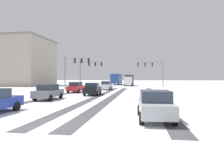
{
  "coord_description": "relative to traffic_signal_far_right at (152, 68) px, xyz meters",
  "views": [
    {
      "loc": [
        4.56,
        -9.4,
        2.35
      ],
      "look_at": [
        0.0,
        22.57,
        2.8
      ],
      "focal_mm": 32.14,
      "sensor_mm": 36.0,
      "label": 1
    }
  ],
  "objects": [
    {
      "name": "traffic_signal_near_left",
      "position": [
        -15.6,
        -14.17,
        -0.05
      ],
      "size": [
        5.19,
        0.58,
        6.5
      ],
      "color": "slate",
      "rests_on": "ground"
    },
    {
      "name": "traffic_signal_far_right",
      "position": [
        0.0,
        0.0,
        0.0
      ],
      "size": [
        6.64,
        0.48,
        6.5
      ],
      "color": "slate",
      "rests_on": "ground"
    },
    {
      "name": "car_grey_fourth",
      "position": [
        -12.49,
        -31.88,
        -3.99
      ],
      "size": [
        1.88,
        4.12,
        1.62
      ],
      "color": "slate",
      "rests_on": "ground"
    },
    {
      "name": "office_building_far_left_block",
      "position": [
        -41.8,
        1.35,
        1.96
      ],
      "size": [
        25.19,
        15.74,
        13.53
      ],
      "color": "#A89E8E",
      "rests_on": "ground"
    },
    {
      "name": "traffic_signal_far_left",
      "position": [
        -15.41,
        -3.96,
        -0.03
      ],
      "size": [
        5.66,
        0.51,
        6.5
      ],
      "color": "slate",
      "rests_on": "ground"
    },
    {
      "name": "wheel_track_oncoming",
      "position": [
        -13.51,
        -26.17,
        -4.81
      ],
      "size": [
        0.99,
        35.47,
        0.01
      ],
      "primitive_type": "cube",
      "color": "#4C4C51",
      "rests_on": "ground"
    },
    {
      "name": "car_red_second",
      "position": [
        -12.86,
        -21.73,
        -3.99
      ],
      "size": [
        1.86,
        4.12,
        1.62
      ],
      "color": "red",
      "rests_on": "ground"
    },
    {
      "name": "wheel_track_center",
      "position": [
        -6.24,
        -26.17,
        -4.81
      ],
      "size": [
        1.03,
        35.47,
        0.01
      ],
      "primitive_type": "cube",
      "color": "#4C4C51",
      "rests_on": "ground"
    },
    {
      "name": "sidewalk_kerb_right",
      "position": [
        4.04,
        -27.79,
        -4.75
      ],
      "size": [
        4.0,
        35.47,
        0.12
      ],
      "primitive_type": "cube",
      "color": "white",
      "rests_on": "ground"
    },
    {
      "name": "ground_plane",
      "position": [
        -7.5,
        -42.29,
        -4.81
      ],
      "size": [
        300.0,
        300.0,
        0.0
      ],
      "primitive_type": "plane",
      "color": "silver"
    },
    {
      "name": "car_black_third",
      "position": [
        -9.21,
        -25.85,
        -3.99
      ],
      "size": [
        1.98,
        4.17,
        1.62
      ],
      "color": "black",
      "rests_on": "ground"
    },
    {
      "name": "bus_oncoming",
      "position": [
        -10.59,
        12.44,
        -2.82
      ],
      "size": [
        2.74,
        11.02,
        3.38
      ],
      "color": "#284793",
      "rests_on": "ground"
    },
    {
      "name": "box_truck_delivery",
      "position": [
        -6.17,
        4.16,
        -3.18
      ],
      "size": [
        2.45,
        7.45,
        3.02
      ],
      "color": "silver",
      "rests_on": "ground"
    },
    {
      "name": "car_white_lead",
      "position": [
        -9.39,
        -14.13,
        -3.99
      ],
      "size": [
        1.88,
        4.12,
        1.62
      ],
      "color": "silver",
      "rests_on": "ground"
    },
    {
      "name": "wheel_track_left_lane",
      "position": [
        -8.18,
        -26.17,
        -4.81
      ],
      "size": [
        0.92,
        35.47,
        0.01
      ],
      "primitive_type": "cube",
      "color": "#4C4C51",
      "rests_on": "ground"
    },
    {
      "name": "wheel_track_right_lane",
      "position": [
        -1.29,
        -26.17,
        -4.81
      ],
      "size": [
        1.0,
        35.47,
        0.01
      ],
      "primitive_type": "cube",
      "color": "#4C4C51",
      "rests_on": "ground"
    },
    {
      "name": "car_silver_sixth",
      "position": [
        -2.15,
        -40.33,
        -3.99
      ],
      "size": [
        1.98,
        4.17,
        1.62
      ],
      "color": "#B7BABF",
      "rests_on": "ground"
    }
  ]
}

